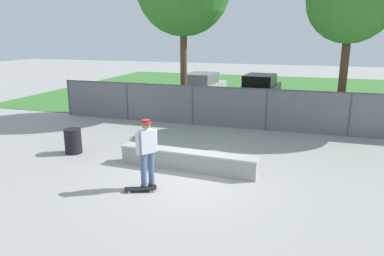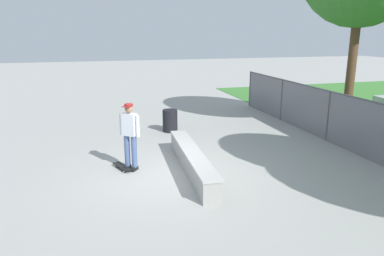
% 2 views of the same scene
% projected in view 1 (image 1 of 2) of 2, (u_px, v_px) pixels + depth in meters
% --- Properties ---
extents(ground_plane, '(80.00, 80.00, 0.00)m').
position_uv_depth(ground_plane, '(183.00, 179.00, 9.96)').
color(ground_plane, '#9E9E99').
extents(grass_strip, '(27.96, 20.00, 0.02)m').
position_uv_depth(grass_strip, '(259.00, 92.00, 24.99)').
color(grass_strip, '#3D7A33').
rests_on(grass_strip, ground).
extents(concrete_ledge, '(4.23, 0.71, 0.58)m').
position_uv_depth(concrete_ledge, '(187.00, 160.00, 10.59)').
color(concrete_ledge, '#999993').
rests_on(concrete_ledge, ground).
extents(skateboarder, '(0.43, 0.49, 1.84)m').
position_uv_depth(skateboarder, '(147.00, 151.00, 9.11)').
color(skateboarder, black).
rests_on(skateboarder, ground).
extents(skateboard, '(0.82, 0.48, 0.09)m').
position_uv_depth(skateboard, '(140.00, 189.00, 9.16)').
color(skateboard, black).
rests_on(skateboard, ground).
extents(chainlink_fence, '(16.03, 0.07, 1.75)m').
position_uv_depth(chainlink_fence, '(228.00, 106.00, 15.25)').
color(chainlink_fence, '#4C4C51').
rests_on(chainlink_fence, ground).
extents(tree_near_right, '(3.34, 3.34, 6.87)m').
position_uv_depth(tree_near_right, '(351.00, 0.00, 13.67)').
color(tree_near_right, '#47301E').
rests_on(tree_near_right, ground).
extents(car_silver, '(2.29, 4.34, 1.66)m').
position_uv_depth(car_silver, '(202.00, 87.00, 21.54)').
color(car_silver, '#B7BABF').
rests_on(car_silver, ground).
extents(car_black, '(2.29, 4.34, 1.66)m').
position_uv_depth(car_black, '(260.00, 89.00, 20.77)').
color(car_black, black).
rests_on(car_black, ground).
extents(trash_bin, '(0.56, 0.56, 0.84)m').
position_uv_depth(trash_bin, '(73.00, 141.00, 12.05)').
color(trash_bin, black).
rests_on(trash_bin, ground).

